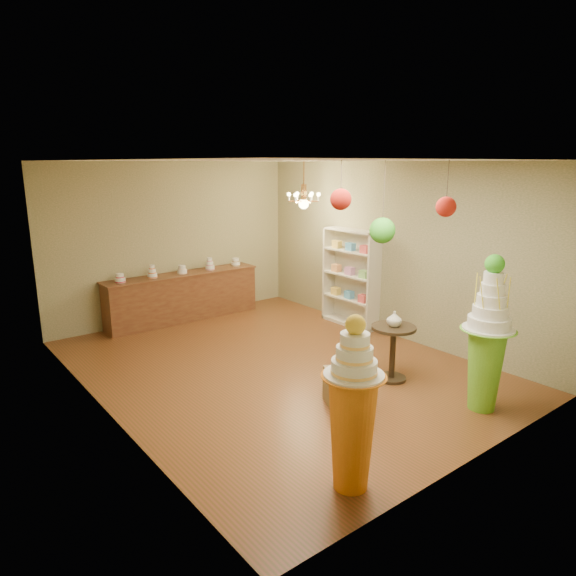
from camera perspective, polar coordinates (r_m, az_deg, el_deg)
floor at (r=7.80m, az=-1.38°, el=-8.66°), size 6.50×6.50×0.00m
ceiling at (r=7.21m, az=-1.52°, el=13.98°), size 6.50×6.50×0.00m
wall_back at (r=10.11m, az=-12.54°, el=5.06°), size 5.00×0.04×3.00m
wall_front at (r=5.20m, az=20.50°, el=-3.58°), size 5.00×0.04×3.00m
wall_left at (r=6.24m, az=-20.21°, el=-0.76°), size 0.04×6.50×3.00m
wall_right at (r=9.05m, az=11.40°, el=4.12°), size 0.04×6.50×3.00m
pedestal_green at (r=6.68m, az=21.20°, el=-6.25°), size 0.80×0.80×1.94m
pedestal_orange at (r=4.86m, az=7.17°, el=-14.13°), size 0.66×0.66×1.69m
burlap_riser at (r=6.60m, az=6.60°, el=-10.95°), size 0.66×0.66×0.45m
sideboard at (r=10.07m, az=-11.55°, el=-0.87°), size 3.04×0.54×1.16m
shelving_unit at (r=9.57m, az=6.98°, el=1.17°), size 0.33×1.20×1.80m
round_table at (r=7.30m, az=11.58°, el=-6.26°), size 0.65×0.65×0.79m
vase at (r=7.18m, az=11.72°, el=-3.37°), size 0.23×0.23×0.21m
pom_red_left at (r=5.58m, az=5.89°, el=9.78°), size 0.23×0.23×0.52m
pom_green_mid at (r=6.75m, az=10.44°, el=6.31°), size 0.33×0.33×1.04m
pom_red_right at (r=5.57m, az=17.15°, el=8.62°), size 0.21×0.21×0.57m
chandelier at (r=9.34m, az=1.75°, el=9.64°), size 0.77×0.77×0.85m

